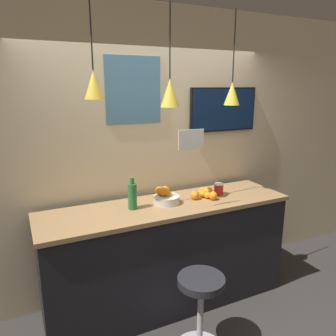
% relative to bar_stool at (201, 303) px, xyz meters
% --- Properties ---
extents(back_wall, '(8.00, 0.06, 2.90)m').
position_rel_bar_stool_xyz_m(back_wall, '(0.04, 1.12, 0.99)').
color(back_wall, beige).
rests_on(back_wall, ground_plane).
extents(service_counter, '(2.40, 0.65, 1.06)m').
position_rel_bar_stool_xyz_m(service_counter, '(0.04, 0.69, 0.07)').
color(service_counter, black).
rests_on(service_counter, ground_plane).
extents(bar_stool, '(0.42, 0.42, 0.69)m').
position_rel_bar_stool_xyz_m(bar_stool, '(0.00, 0.00, 0.00)').
color(bar_stool, '#B7B7BC').
rests_on(bar_stool, ground_plane).
extents(fruit_bowl, '(0.24, 0.24, 0.16)m').
position_rel_bar_stool_xyz_m(fruit_bowl, '(0.04, 0.73, 0.66)').
color(fruit_bowl, beige).
rests_on(fruit_bowl, service_counter).
extents(orange_pile, '(0.28, 0.26, 0.09)m').
position_rel_bar_stool_xyz_m(orange_pile, '(0.46, 0.72, 0.64)').
color(orange_pile, orange).
rests_on(orange_pile, service_counter).
extents(juice_bottle, '(0.08, 0.08, 0.29)m').
position_rel_bar_stool_xyz_m(juice_bottle, '(-0.30, 0.72, 0.72)').
color(juice_bottle, '#286B33').
rests_on(juice_bottle, service_counter).
extents(spread_jar, '(0.09, 0.09, 0.12)m').
position_rel_bar_stool_xyz_m(spread_jar, '(0.63, 0.72, 0.66)').
color(spread_jar, red).
rests_on(spread_jar, service_counter).
extents(pendant_lamp_left, '(0.15, 0.15, 0.77)m').
position_rel_bar_stool_xyz_m(pendant_lamp_left, '(-0.61, 0.65, 1.69)').
color(pendant_lamp_left, black).
extents(pendant_lamp_middle, '(0.16, 0.16, 0.84)m').
position_rel_bar_stool_xyz_m(pendant_lamp_middle, '(0.04, 0.65, 1.62)').
color(pendant_lamp_middle, black).
extents(pendant_lamp_right, '(0.15, 0.15, 0.84)m').
position_rel_bar_stool_xyz_m(pendant_lamp_right, '(0.69, 0.65, 1.61)').
color(pendant_lamp_right, black).
extents(mounted_tv, '(0.82, 0.04, 0.47)m').
position_rel_bar_stool_xyz_m(mounted_tv, '(0.89, 1.07, 1.43)').
color(mounted_tv, black).
extents(hanging_menu_board, '(0.24, 0.01, 0.17)m').
position_rel_bar_stool_xyz_m(hanging_menu_board, '(0.14, 0.44, 1.24)').
color(hanging_menu_board, white).
extents(wall_poster, '(0.55, 0.01, 0.63)m').
position_rel_bar_stool_xyz_m(wall_poster, '(-0.13, 1.09, 1.64)').
color(wall_poster, teal).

